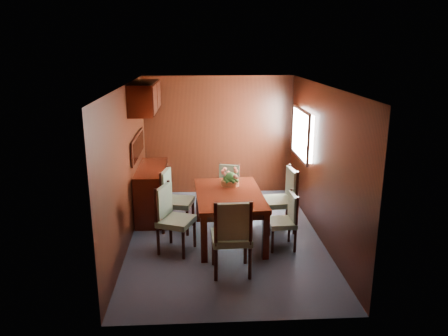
{
  "coord_description": "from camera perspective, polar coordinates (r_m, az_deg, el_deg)",
  "views": [
    {
      "loc": [
        -0.39,
        -6.45,
        2.97
      ],
      "look_at": [
        0.0,
        0.35,
        1.05
      ],
      "focal_mm": 35.0,
      "sensor_mm": 36.0,
      "label": 1
    }
  ],
  "objects": [
    {
      "name": "flower_centerpiece",
      "position": [
        7.1,
        0.8,
        -1.13
      ],
      "size": [
        0.31,
        0.31,
        0.31
      ],
      "color": "#A55F32",
      "rests_on": "dining_table"
    },
    {
      "name": "chair_left_far",
      "position": [
        7.23,
        -6.68,
        -3.72
      ],
      "size": [
        0.56,
        0.58,
        1.04
      ],
      "rotation": [
        0.0,
        0.0,
        -1.78
      ],
      "color": "black",
      "rests_on": "ground"
    },
    {
      "name": "chair_right_far",
      "position": [
        7.25,
        7.85,
        -3.61
      ],
      "size": [
        0.52,
        0.54,
        1.06
      ],
      "rotation": [
        0.0,
        0.0,
        1.66
      ],
      "color": "black",
      "rests_on": "ground"
    },
    {
      "name": "chair_head",
      "position": [
        5.77,
        1.05,
        -8.52
      ],
      "size": [
        0.53,
        0.51,
        1.09
      ],
      "rotation": [
        0.0,
        0.0,
        0.03
      ],
      "color": "black",
      "rests_on": "ground"
    },
    {
      "name": "chair_left_near",
      "position": [
        6.5,
        -6.91,
        -6.08
      ],
      "size": [
        0.61,
        0.62,
        1.02
      ],
      "rotation": [
        0.0,
        0.0,
        -1.95
      ],
      "color": "black",
      "rests_on": "ground"
    },
    {
      "name": "ground",
      "position": [
        7.11,
        0.17,
        -8.95
      ],
      "size": [
        4.5,
        4.5,
        0.0
      ],
      "primitive_type": "plane",
      "color": "#393F4D",
      "rests_on": "ground"
    },
    {
      "name": "room_shell",
      "position": [
        6.92,
        -0.85,
        4.57
      ],
      "size": [
        3.06,
        4.52,
        2.41
      ],
      "color": "black",
      "rests_on": "ground"
    },
    {
      "name": "dining_table",
      "position": [
        6.82,
        0.66,
        -4.12
      ],
      "size": [
        1.09,
        1.67,
        0.76
      ],
      "rotation": [
        0.0,
        0.0,
        0.05
      ],
      "color": "#320E06",
      "rests_on": "ground"
    },
    {
      "name": "sideboard",
      "position": [
        7.91,
        -9.36,
        -3.05
      ],
      "size": [
        0.48,
        1.4,
        0.9
      ],
      "primitive_type": "cube",
      "color": "#320E06",
      "rests_on": "ground"
    },
    {
      "name": "chair_right_near",
      "position": [
        6.65,
        8.12,
        -6.43
      ],
      "size": [
        0.41,
        0.43,
        0.87
      ],
      "rotation": [
        0.0,
        0.0,
        1.62
      ],
      "color": "black",
      "rests_on": "ground"
    },
    {
      "name": "chair_foot",
      "position": [
        8.04,
        0.56,
        -2.3
      ],
      "size": [
        0.5,
        0.49,
        0.87
      ],
      "rotation": [
        0.0,
        0.0,
        2.87
      ],
      "color": "black",
      "rests_on": "ground"
    }
  ]
}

